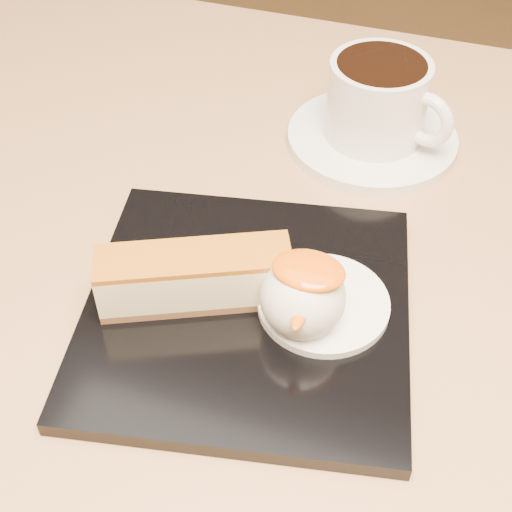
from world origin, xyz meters
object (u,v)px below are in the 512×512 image
(saucer, at_px, (372,138))
(coffee_cup, at_px, (380,99))
(dessert_plate, at_px, (247,310))
(table, at_px, (217,387))
(cheesecake, at_px, (195,277))
(ice_cream_scoop, at_px, (303,297))

(saucer, height_order, coffee_cup, coffee_cup)
(dessert_plate, bearing_deg, table, 140.06)
(cheesecake, distance_m, saucer, 0.24)
(dessert_plate, relative_size, saucer, 1.47)
(saucer, bearing_deg, table, -113.42)
(table, bearing_deg, coffee_cup, 65.98)
(cheesecake, relative_size, ice_cream_scoop, 2.37)
(table, bearing_deg, ice_cream_scoop, -26.17)
(ice_cream_scoop, distance_m, coffee_cup, 0.23)
(dessert_plate, xyz_separation_m, saucer, (0.04, 0.23, -0.00))
(table, height_order, ice_cream_scoop, ice_cream_scoop)
(cheesecake, bearing_deg, saucer, 47.36)
(ice_cream_scoop, bearing_deg, coffee_cup, 89.46)
(ice_cream_scoop, height_order, saucer, ice_cream_scoop)
(dessert_plate, height_order, saucer, dessert_plate)
(cheesecake, distance_m, ice_cream_scoop, 0.08)
(table, bearing_deg, cheesecake, -79.70)
(ice_cream_scoop, bearing_deg, table, 153.83)
(table, xyz_separation_m, ice_cream_scoop, (0.08, -0.04, 0.19))
(cheesecake, relative_size, coffee_cup, 1.18)
(saucer, bearing_deg, ice_cream_scoop, -90.03)
(dessert_plate, distance_m, coffee_cup, 0.23)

